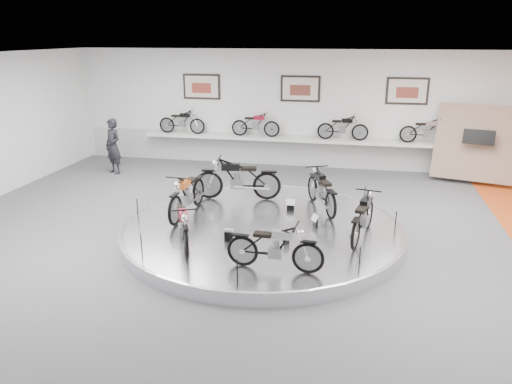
% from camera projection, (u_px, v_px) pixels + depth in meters
% --- Properties ---
extents(floor, '(16.00, 16.00, 0.00)m').
position_uv_depth(floor, '(259.00, 242.00, 11.22)').
color(floor, '#505052').
rests_on(floor, ground).
extents(ceiling, '(16.00, 16.00, 0.00)m').
position_uv_depth(ceiling, '(260.00, 58.00, 10.02)').
color(ceiling, white).
rests_on(ceiling, wall_back).
extents(wall_back, '(16.00, 0.00, 16.00)m').
position_uv_depth(wall_back, '(300.00, 109.00, 17.15)').
color(wall_back, white).
rests_on(wall_back, floor).
extents(wall_front, '(16.00, 0.00, 16.00)m').
position_uv_depth(wall_front, '(91.00, 348.00, 4.09)').
color(wall_front, white).
rests_on(wall_front, floor).
extents(dado_band, '(15.68, 0.04, 1.10)m').
position_uv_depth(dado_band, '(299.00, 151.00, 17.57)').
color(dado_band, '#BCBCBA').
rests_on(dado_band, floor).
extents(display_platform, '(6.40, 6.40, 0.30)m').
position_uv_depth(display_platform, '(262.00, 231.00, 11.46)').
color(display_platform, silver).
rests_on(display_platform, floor).
extents(platform_rim, '(6.40, 6.40, 0.10)m').
position_uv_depth(platform_rim, '(262.00, 226.00, 11.42)').
color(platform_rim, '#B2B2BA').
rests_on(platform_rim, display_platform).
extents(shelf, '(11.00, 0.55, 0.10)m').
position_uv_depth(shelf, '(298.00, 140.00, 17.17)').
color(shelf, silver).
rests_on(shelf, wall_back).
extents(poster_left, '(1.35, 0.06, 0.88)m').
position_uv_depth(poster_left, '(202.00, 87.00, 17.59)').
color(poster_left, beige).
rests_on(poster_left, wall_back).
extents(poster_center, '(1.35, 0.06, 0.88)m').
position_uv_depth(poster_center, '(300.00, 89.00, 16.90)').
color(poster_center, beige).
rests_on(poster_center, wall_back).
extents(poster_right, '(1.35, 0.06, 0.88)m').
position_uv_depth(poster_right, '(407.00, 91.00, 16.22)').
color(poster_right, beige).
rests_on(poster_right, wall_back).
extents(display_panel, '(2.56, 1.52, 2.30)m').
position_uv_depth(display_panel, '(475.00, 143.00, 15.44)').
color(display_panel, '#92725D').
rests_on(display_panel, floor).
extents(shelf_bike_a, '(1.22, 0.43, 0.73)m').
position_uv_depth(shelf_bike_a, '(182.00, 123.00, 17.87)').
color(shelf_bike_a, black).
rests_on(shelf_bike_a, shelf).
extents(shelf_bike_b, '(1.22, 0.43, 0.73)m').
position_uv_depth(shelf_bike_b, '(256.00, 126.00, 17.34)').
color(shelf_bike_b, maroon).
rests_on(shelf_bike_b, shelf).
extents(shelf_bike_c, '(1.22, 0.43, 0.73)m').
position_uv_depth(shelf_bike_c, '(343.00, 129.00, 16.75)').
color(shelf_bike_c, black).
rests_on(shelf_bike_c, shelf).
extents(shelf_bike_d, '(1.22, 0.43, 0.73)m').
position_uv_depth(shelf_bike_d, '(427.00, 132.00, 16.23)').
color(shelf_bike_d, silver).
rests_on(shelf_bike_d, shelf).
extents(bike_a, '(1.25, 1.82, 1.01)m').
position_uv_depth(bike_a, '(322.00, 190.00, 12.27)').
color(bike_a, black).
rests_on(bike_a, display_platform).
extents(bike_b, '(1.99, 0.94, 1.13)m').
position_uv_depth(bike_b, '(238.00, 178.00, 13.03)').
color(bike_b, black).
rests_on(bike_b, display_platform).
extents(bike_c, '(0.74, 1.84, 1.07)m').
position_uv_depth(bike_c, '(187.00, 194.00, 11.89)').
color(bike_c, '#C65719').
rests_on(bike_c, display_platform).
extents(bike_d, '(1.16, 1.67, 0.93)m').
position_uv_depth(bike_d, '(183.00, 224.00, 10.15)').
color(bike_d, maroon).
rests_on(bike_d, display_platform).
extents(bike_e, '(1.58, 0.63, 0.91)m').
position_uv_depth(bike_e, '(275.00, 247.00, 9.10)').
color(bike_e, silver).
rests_on(bike_e, display_platform).
extents(bike_f, '(0.91, 1.73, 0.97)m').
position_uv_depth(bike_f, '(363.00, 217.00, 10.53)').
color(bike_f, black).
rests_on(bike_f, display_platform).
extents(visitor, '(0.80, 0.71, 1.84)m').
position_uv_depth(visitor, '(113.00, 146.00, 16.51)').
color(visitor, black).
rests_on(visitor, floor).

